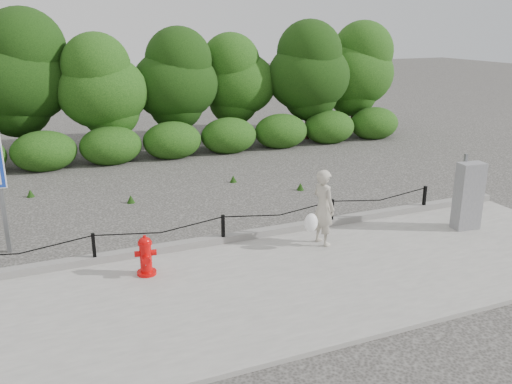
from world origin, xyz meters
The scene contains 8 objects.
ground centered at (0.00, 0.00, 0.00)m, with size 90.00×90.00×0.00m, color #2D2B28.
sidewalk centered at (0.00, -2.00, 0.04)m, with size 14.00×4.00×0.08m, color gray.
curb centered at (0.00, 0.05, 0.15)m, with size 14.00×0.22×0.14m, color slate.
chain_barrier centered at (0.00, 0.00, 0.46)m, with size 10.06×0.06×0.60m.
treeline centered at (0.33, 8.95, 2.52)m, with size 20.51×3.71×4.66m.
fire_hydrant centered at (-1.72, -0.80, 0.43)m, with size 0.39×0.42×0.73m.
pedestrian centered at (1.80, -0.80, 0.83)m, with size 0.72×0.62×1.54m.
utility_cabinet centered at (5.07, -1.25, 0.81)m, with size 0.58×0.42×1.60m.
Camera 1 is at (-3.33, -9.53, 4.35)m, focal length 38.00 mm.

